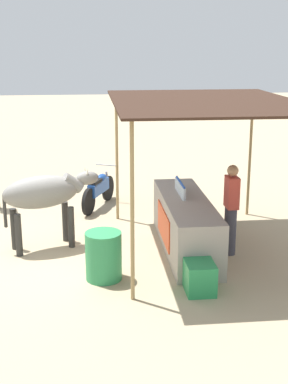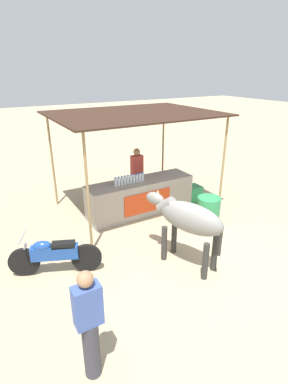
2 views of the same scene
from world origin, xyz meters
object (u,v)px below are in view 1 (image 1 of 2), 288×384
object	(u,v)px
cow	(44,194)
stall_counter	(186,224)
water_barrel	(104,256)
vendor_behind_counter	(231,209)
cooler_box	(199,276)
motorcycle_parked	(99,189)

from	to	relation	value
cow	stall_counter	bearing A→B (deg)	81.91
stall_counter	water_barrel	distance (m)	1.91
vendor_behind_counter	cow	distance (m)	3.38
cooler_box	water_barrel	xyz separation A→B (m)	(-0.60, -1.44, 0.16)
water_barrel	vendor_behind_counter	bearing A→B (deg)	109.48
water_barrel	cow	size ratio (longest dim) A/B	0.43
stall_counter	cow	xyz separation A→B (m)	(-0.36, -2.55, 0.55)
vendor_behind_counter	motorcycle_parked	size ratio (longest dim) A/B	0.98
vendor_behind_counter	cow	bearing A→B (deg)	-101.57
motorcycle_parked	cow	bearing A→B (deg)	-23.08
water_barrel	cow	world-z (taller)	cow
stall_counter	cow	bearing A→B (deg)	-98.09
stall_counter	cow	size ratio (longest dim) A/B	1.64
water_barrel	stall_counter	bearing A→B (deg)	126.15
stall_counter	cow	world-z (taller)	cow
stall_counter	motorcycle_parked	bearing A→B (deg)	-151.60
vendor_behind_counter	water_barrel	distance (m)	2.47
stall_counter	cooler_box	bearing A→B (deg)	-3.23
cooler_box	motorcycle_parked	world-z (taller)	motorcycle_parked
stall_counter	motorcycle_parked	xyz separation A→B (m)	(-2.80, -1.51, -0.05)
stall_counter	cooler_box	xyz separation A→B (m)	(1.72, -0.10, -0.24)
cooler_box	vendor_behind_counter	bearing A→B (deg)	148.85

